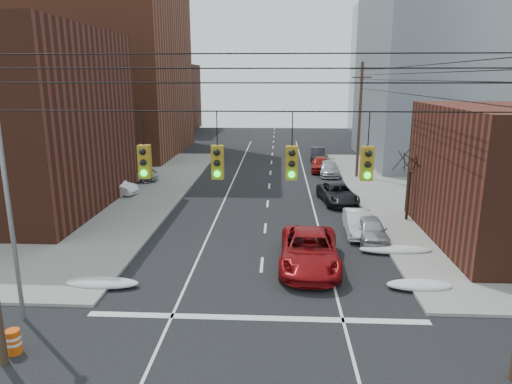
# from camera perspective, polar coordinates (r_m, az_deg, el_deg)

# --- Properties ---
(building_brick_tall) EXTENTS (24.00, 20.00, 30.00)m
(building_brick_tall) POSITION_cam_1_polar(r_m,az_deg,el_deg) (63.59, -21.21, 18.08)
(building_brick_tall) COLOR brown
(building_brick_tall) RESTS_ON ground
(building_brick_far) EXTENTS (22.00, 18.00, 12.00)m
(building_brick_far) POSITION_cam_1_polar(r_m,az_deg,el_deg) (88.53, -15.07, 11.29)
(building_brick_far) COLOR #4D2217
(building_brick_far) RESTS_ON ground
(building_office) EXTENTS (22.00, 20.00, 25.00)m
(building_office) POSITION_cam_1_polar(r_m,az_deg,el_deg) (58.36, 25.15, 15.70)
(building_office) COLOR gray
(building_office) RESTS_ON ground
(building_glass) EXTENTS (20.00, 18.00, 22.00)m
(building_glass) POSITION_cam_1_polar(r_m,az_deg,el_deg) (83.59, 19.60, 14.28)
(building_glass) COLOR gray
(building_glass) RESTS_ON ground
(utility_pole_far) EXTENTS (2.20, 0.28, 11.00)m
(utility_pole_far) POSITION_cam_1_polar(r_m,az_deg,el_deg) (45.12, 12.82, 8.94)
(utility_pole_far) COLOR #473323
(utility_pole_far) RESTS_ON ground
(traffic_signals) EXTENTS (17.00, 0.42, 2.02)m
(traffic_signals) POSITION_cam_1_polar(r_m,az_deg,el_deg) (13.50, -0.21, 3.97)
(traffic_signals) COLOR black
(traffic_signals) RESTS_ON ground
(street_light) EXTENTS (0.44, 0.44, 9.32)m
(street_light) POSITION_cam_1_polar(r_m,az_deg,el_deg) (19.69, -28.79, 0.60)
(street_light) COLOR gray
(street_light) RESTS_ON ground
(bare_tree) EXTENTS (2.09, 2.20, 4.93)m
(bare_tree) POSITION_cam_1_polar(r_m,az_deg,el_deg) (32.36, 18.52, 0.43)
(bare_tree) COLOR black
(bare_tree) RESTS_ON ground
(snow_nw) EXTENTS (3.50, 1.08, 0.42)m
(snow_nw) POSITION_cam_1_polar(r_m,az_deg,el_deg) (22.95, -18.72, -10.71)
(snow_nw) COLOR silver
(snow_nw) RESTS_ON ground
(snow_ne) EXTENTS (3.00, 1.08, 0.42)m
(snow_ne) POSITION_cam_1_polar(r_m,az_deg,el_deg) (22.85, 19.72, -10.90)
(snow_ne) COLOR silver
(snow_ne) RESTS_ON ground
(snow_east_far) EXTENTS (4.00, 1.08, 0.42)m
(snow_east_far) POSITION_cam_1_polar(r_m,az_deg,el_deg) (26.85, 17.01, -6.91)
(snow_east_far) COLOR silver
(snow_east_far) RESTS_ON ground
(red_pickup) EXTENTS (3.26, 6.62, 1.81)m
(red_pickup) POSITION_cam_1_polar(r_m,az_deg,el_deg) (23.85, 6.70, -7.26)
(red_pickup) COLOR maroon
(red_pickup) RESTS_ON ground
(parked_car_a) EXTENTS (1.72, 4.20, 1.43)m
(parked_car_a) POSITION_cam_1_polar(r_m,az_deg,el_deg) (28.28, 14.16, -4.56)
(parked_car_a) COLOR #A9A9AE
(parked_car_a) RESTS_ON ground
(parked_car_b) EXTENTS (1.68, 4.44, 1.45)m
(parked_car_b) POSITION_cam_1_polar(r_m,az_deg,el_deg) (29.34, 12.65, -3.77)
(parked_car_b) COLOR silver
(parked_car_b) RESTS_ON ground
(parked_car_c) EXTENTS (3.14, 5.58, 1.47)m
(parked_car_c) POSITION_cam_1_polar(r_m,az_deg,el_deg) (36.27, 10.17, -0.21)
(parked_car_c) COLOR black
(parked_car_c) RESTS_ON ground
(parked_car_d) EXTENTS (2.06, 4.85, 1.39)m
(parked_car_d) POSITION_cam_1_polar(r_m,az_deg,el_deg) (46.53, 9.11, 2.93)
(parked_car_d) COLOR #A5A5AA
(parked_car_d) RESTS_ON ground
(parked_car_e) EXTENTS (2.25, 4.77, 1.58)m
(parked_car_e) POSITION_cam_1_polar(r_m,az_deg,el_deg) (48.26, 8.05, 3.47)
(parked_car_e) COLOR maroon
(parked_car_e) RESTS_ON ground
(parked_car_f) EXTENTS (1.97, 4.73, 1.52)m
(parked_car_f) POSITION_cam_1_polar(r_m,az_deg,el_deg) (54.76, 7.73, 4.71)
(parked_car_f) COLOR black
(parked_car_f) RESTS_ON ground
(lot_car_a) EXTENTS (4.32, 2.70, 1.34)m
(lot_car_a) POSITION_cam_1_polar(r_m,az_deg,el_deg) (39.63, -17.30, 0.71)
(lot_car_a) COLOR silver
(lot_car_a) RESTS_ON sidewalk_nw
(lot_car_b) EXTENTS (6.17, 4.00, 1.58)m
(lot_car_b) POSITION_cam_1_polar(r_m,az_deg,el_deg) (44.03, -15.69, 2.27)
(lot_car_b) COLOR #A9A9AE
(lot_car_b) RESTS_ON sidewalk_nw
(lot_car_c) EXTENTS (4.73, 3.29, 1.27)m
(lot_car_c) POSITION_cam_1_polar(r_m,az_deg,el_deg) (37.09, -24.92, -0.92)
(lot_car_c) COLOR black
(lot_car_c) RESTS_ON sidewalk_nw
(lot_car_d) EXTENTS (3.96, 1.93, 1.30)m
(lot_car_d) POSITION_cam_1_polar(r_m,az_deg,el_deg) (38.87, -23.19, -0.09)
(lot_car_d) COLOR #AAABAF
(lot_car_d) RESTS_ON sidewalk_nw
(construction_barrel) EXTENTS (0.68, 0.68, 0.90)m
(construction_barrel) POSITION_cam_1_polar(r_m,az_deg,el_deg) (19.05, -28.04, -16.17)
(construction_barrel) COLOR #E5500C
(construction_barrel) RESTS_ON ground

